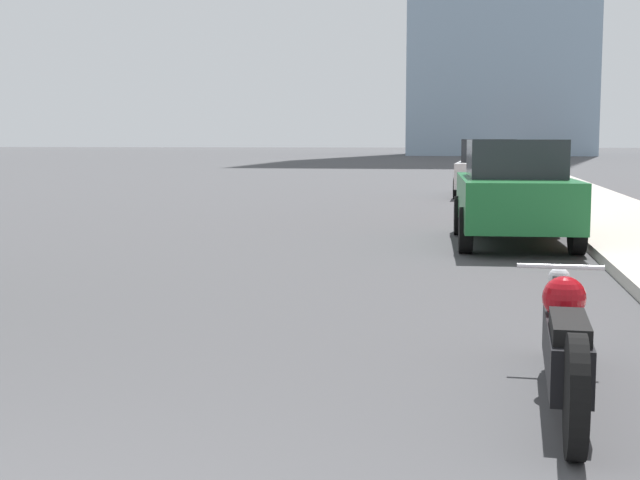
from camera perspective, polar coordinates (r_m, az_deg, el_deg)
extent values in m
cube|color=#B2ADA3|center=(42.34, 13.68, 4.08)|extent=(2.48, 240.00, 0.15)
cylinder|color=black|center=(6.93, 14.99, -4.91)|extent=(0.13, 0.67, 0.66)
cylinder|color=black|center=(4.91, 16.05, -9.60)|extent=(0.13, 0.67, 0.66)
cube|color=black|center=(5.91, 15.43, -6.71)|extent=(0.32, 1.59, 0.33)
sphere|color=#9E0C14|center=(6.17, 15.36, -3.57)|extent=(0.29, 0.29, 0.29)
cube|color=black|center=(5.54, 15.68, -5.33)|extent=(0.25, 0.73, 0.10)
sphere|color=silver|center=(6.91, 15.05, -2.33)|extent=(0.16, 0.16, 0.16)
cylinder|color=silver|center=(6.75, 15.13, -1.66)|extent=(0.62, 0.07, 0.04)
cube|color=#1E6B33|center=(14.64, 12.28, 2.52)|extent=(1.88, 4.28, 0.74)
cube|color=#23282D|center=(14.61, 12.34, 5.13)|extent=(1.53, 2.08, 0.60)
cylinder|color=black|center=(15.91, 8.95, 1.56)|extent=(0.23, 0.69, 0.68)
cylinder|color=black|center=(16.05, 14.69, 1.47)|extent=(0.23, 0.69, 0.68)
cylinder|color=black|center=(13.32, 9.31, 0.62)|extent=(0.23, 0.69, 0.68)
cylinder|color=black|center=(13.48, 16.14, 0.52)|extent=(0.23, 0.69, 0.68)
cube|color=silver|center=(27.13, 10.75, 4.17)|extent=(1.98, 4.55, 0.72)
cube|color=#23282D|center=(27.11, 10.78, 5.64)|extent=(1.63, 2.21, 0.67)
cylinder|color=black|center=(28.56, 9.04, 3.59)|extent=(0.22, 0.61, 0.60)
cylinder|color=black|center=(28.54, 12.53, 3.52)|extent=(0.22, 0.61, 0.60)
cylinder|color=black|center=(25.78, 8.75, 3.30)|extent=(0.22, 0.61, 0.60)
cylinder|color=black|center=(25.76, 12.62, 3.22)|extent=(0.22, 0.61, 0.60)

